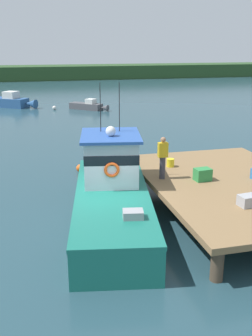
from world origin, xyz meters
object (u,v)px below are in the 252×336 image
bait_bucket (170,163)px  moored_boat_off_the_point (8,102)px  deckhand_by_the_boat (163,157)px  crate_single_far (203,174)px  crate_stack_mid_dock (248,201)px  mooring_buoy_outer (80,168)px  moored_boat_far_right (88,106)px  main_fishing_boat (112,192)px  mooring_buoy_channel_marker (54,108)px

bait_bucket → moored_boat_off_the_point: moored_boat_off_the_point is taller
moored_boat_off_the_point → deckhand_by_the_boat: bearing=-76.7°
crate_single_far → moored_boat_off_the_point: 30.10m
crate_stack_mid_dock → mooring_buoy_outer: bearing=116.9°
moored_boat_off_the_point → moored_boat_far_right: bearing=-25.7°
main_fishing_boat → bait_bucket: (2.91, 1.80, 0.36)m
mooring_buoy_channel_marker → mooring_buoy_outer: bearing=-90.5°
bait_bucket → moored_boat_far_right: size_ratio=0.09×
main_fishing_boat → moored_boat_off_the_point: bearing=99.2°
main_fishing_boat → moored_boat_off_the_point: main_fishing_boat is taller
bait_bucket → mooring_buoy_channel_marker: bait_bucket is taller
bait_bucket → deckhand_by_the_boat: size_ratio=0.21×
crate_single_far → main_fishing_boat: bearing=177.5°
crate_single_far → mooring_buoy_outer: (-3.90, 5.81, -1.23)m
crate_stack_mid_dock → mooring_buoy_outer: crate_stack_mid_dock is taller
moored_boat_far_right → mooring_buoy_outer: (-3.44, -19.45, -0.16)m
deckhand_by_the_boat → crate_stack_mid_dock: bearing=-60.8°
moored_boat_far_right → bait_bucket: bearing=-90.3°
deckhand_by_the_boat → mooring_buoy_channel_marker: (-2.31, 25.36, -1.86)m
bait_bucket → mooring_buoy_outer: bearing=130.8°
crate_single_far → mooring_buoy_channel_marker: size_ratio=1.55×
moored_boat_off_the_point → moored_boat_far_right: size_ratio=1.59×
crate_stack_mid_dock → main_fishing_boat: bearing=144.3°
mooring_buoy_outer → moored_boat_far_right: bearing=80.0°
deckhand_by_the_boat → mooring_buoy_outer: 6.09m
crate_single_far → deckhand_by_the_boat: bearing=157.8°
bait_bucket → mooring_buoy_outer: size_ratio=0.86×
crate_stack_mid_dock → bait_bucket: size_ratio=1.76×
deckhand_by_the_boat → moored_boat_far_right: size_ratio=0.45×
crate_single_far → crate_stack_mid_dock: (0.38, -2.62, -0.06)m
deckhand_by_the_boat → bait_bucket: bearing=58.6°
crate_stack_mid_dock → moored_boat_off_the_point: bearing=105.1°
crate_single_far → bait_bucket: bearing=106.3°
crate_stack_mid_dock → bait_bucket: crate_stack_mid_dock is taller
main_fishing_boat → mooring_buoy_channel_marker: (-0.24, 25.79, -0.81)m
bait_bucket → moored_boat_off_the_point: 28.07m
main_fishing_boat → crate_stack_mid_dock: bearing=-35.7°
moored_boat_far_right → mooring_buoy_channel_marker: 3.34m
crate_single_far → mooring_buoy_channel_marker: crate_single_far is taller
deckhand_by_the_boat → mooring_buoy_outer: deckhand_by_the_boat is taller
moored_boat_far_right → mooring_buoy_outer: 19.75m
deckhand_by_the_boat → main_fishing_boat: bearing=-168.4°
crate_single_far → mooring_buoy_outer: size_ratio=1.51×
crate_stack_mid_dock → deckhand_by_the_boat: (-1.79, 3.20, 0.68)m
crate_stack_mid_dock → moored_boat_off_the_point: (-8.52, 31.58, -0.83)m
crate_single_far → moored_boat_far_right: crate_single_far is taller
bait_bucket → deckhand_by_the_boat: 1.75m
moored_boat_off_the_point → moored_boat_far_right: moored_boat_off_the_point is taller
moored_boat_off_the_point → main_fishing_boat: bearing=-80.8°
crate_single_far → moored_boat_off_the_point: bearing=105.7°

